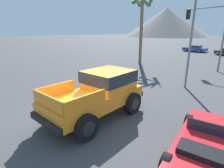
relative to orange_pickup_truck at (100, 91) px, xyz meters
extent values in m
plane|color=#424244|center=(-0.06, -0.75, -1.12)|extent=(320.00, 320.00, 0.00)
cube|color=orange|center=(0.05, -0.34, -0.27)|extent=(2.60, 4.80, 0.60)
cube|color=orange|center=(-0.08, 0.57, 0.45)|extent=(2.09, 2.24, 0.83)
cube|color=#1E2833|center=(-0.08, 0.57, 0.59)|extent=(2.13, 2.29, 0.53)
cube|color=orange|center=(-0.72, -1.73, 0.27)|extent=(0.33, 1.82, 0.48)
cube|color=orange|center=(1.17, -1.47, 0.27)|extent=(0.33, 1.82, 0.48)
cube|color=orange|center=(0.34, -2.47, 0.27)|extent=(1.90, 0.34, 0.48)
cube|color=black|center=(-0.28, 1.97, -0.44)|extent=(1.95, 0.43, 0.24)
cube|color=black|center=(0.37, -2.65, -0.44)|extent=(1.95, 0.43, 0.24)
cylinder|color=black|center=(-1.17, 0.92, -0.62)|extent=(0.47, 1.03, 0.99)
cylinder|color=#232326|center=(-1.17, 0.92, -0.62)|extent=(0.43, 0.59, 0.55)
cylinder|color=black|center=(0.87, 1.21, -0.62)|extent=(0.47, 1.03, 0.99)
cylinder|color=#232326|center=(0.87, 1.21, -0.62)|extent=(0.43, 0.59, 0.55)
cylinder|color=black|center=(-0.77, -1.88, -0.62)|extent=(0.47, 1.03, 0.99)
cylinder|color=#232326|center=(-0.77, -1.88, -0.62)|extent=(0.43, 0.59, 0.55)
cylinder|color=black|center=(1.26, -1.60, -0.62)|extent=(0.47, 1.03, 0.99)
cylinder|color=#232326|center=(1.26, -1.60, -0.62)|extent=(0.43, 0.59, 0.55)
cube|color=red|center=(4.50, 0.58, -0.72)|extent=(2.78, 4.60, 0.44)
cube|color=#1E2833|center=(4.38, 1.03, -0.31)|extent=(1.45, 0.44, 0.37)
cube|color=black|center=(4.69, -0.15, -0.42)|extent=(1.50, 0.94, 0.16)
cylinder|color=black|center=(3.35, 1.65, -0.78)|extent=(0.39, 0.71, 0.68)
cylinder|color=#9E9EA3|center=(3.35, 1.65, -0.78)|extent=(0.32, 0.42, 0.37)
cylinder|color=black|center=(4.02, -0.93, -0.78)|extent=(0.39, 0.71, 0.68)
cylinder|color=#9E9EA3|center=(4.02, -0.93, -0.78)|extent=(0.32, 0.42, 0.37)
cube|color=#334C9E|center=(-9.02, 28.99, -0.67)|extent=(4.07, 1.87, 0.56)
cube|color=#334C9E|center=(-8.92, 28.99, -0.17)|extent=(1.72, 1.62, 0.44)
cube|color=#1E2833|center=(-8.92, 28.99, -0.12)|extent=(1.75, 1.66, 0.26)
cylinder|color=black|center=(-10.26, 28.10, -0.81)|extent=(0.63, 0.23, 0.62)
cylinder|color=#9E9EA3|center=(-10.26, 28.10, -0.81)|extent=(0.35, 0.24, 0.34)
cylinder|color=black|center=(-10.29, 29.85, -0.81)|extent=(0.63, 0.23, 0.62)
cylinder|color=#9E9EA3|center=(-10.29, 29.85, -0.81)|extent=(0.35, 0.24, 0.34)
cylinder|color=black|center=(-7.76, 28.13, -0.81)|extent=(0.63, 0.23, 0.62)
cylinder|color=#9E9EA3|center=(-7.76, 28.13, -0.81)|extent=(0.35, 0.24, 0.34)
cylinder|color=black|center=(-7.78, 29.88, -0.81)|extent=(0.63, 0.23, 0.62)
cylinder|color=#9E9EA3|center=(-7.78, 29.88, -0.81)|extent=(0.35, 0.24, 0.34)
cylinder|color=black|center=(-4.24, 26.72, -0.79)|extent=(0.69, 0.52, 0.67)
cylinder|color=#9E9EA3|center=(-4.24, 26.72, -0.79)|extent=(0.43, 0.38, 0.37)
cylinder|color=slate|center=(0.17, 13.95, 1.91)|extent=(0.16, 0.16, 6.05)
cylinder|color=slate|center=(-1.86, 13.95, 4.68)|extent=(4.06, 0.11, 0.11)
cube|color=black|center=(-3.41, 13.95, 4.18)|extent=(0.34, 0.26, 0.90)
sphere|color=red|center=(-3.41, 14.10, 4.45)|extent=(0.20, 0.20, 0.20)
sphere|color=orange|center=(-3.41, 14.10, 4.18)|extent=(0.20, 0.20, 0.20)
sphere|color=green|center=(-3.41, 14.10, 3.91)|extent=(0.20, 0.20, 0.20)
cylinder|color=slate|center=(0.56, 6.86, 3.22)|extent=(0.14, 0.14, 8.68)
cylinder|color=brown|center=(-7.82, 11.91, 2.57)|extent=(0.36, 0.40, 7.39)
cone|color=gray|center=(-64.18, 104.34, 8.20)|extent=(55.81, 55.81, 18.64)
cone|color=gray|center=(-58.46, 104.89, 5.82)|extent=(44.06, 44.06, 13.89)
camera|label=1|loc=(5.94, -4.42, 2.58)|focal=28.00mm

